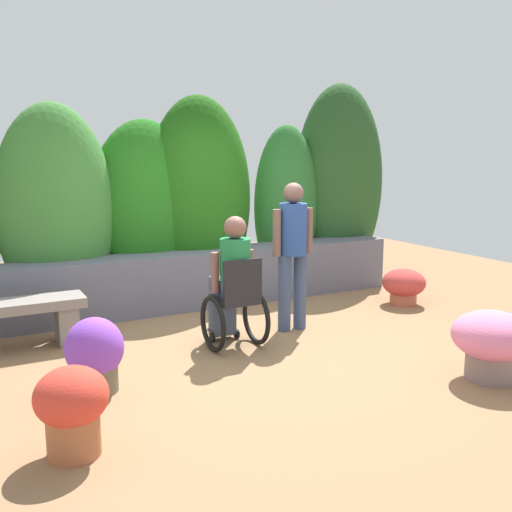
# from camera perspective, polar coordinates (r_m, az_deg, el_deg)

# --- Properties ---
(ground_plane) EXTENTS (12.23, 12.23, 0.00)m
(ground_plane) POSITION_cam_1_polar(r_m,az_deg,el_deg) (5.92, -0.23, -8.79)
(ground_plane) COLOR #8D6947
(stone_retaining_wall) EXTENTS (5.73, 0.54, 0.71)m
(stone_retaining_wall) POSITION_cam_1_polar(r_m,az_deg,el_deg) (7.30, -6.36, -2.31)
(stone_retaining_wall) COLOR slate
(stone_retaining_wall) RESTS_ON ground
(hedge_backdrop) EXTENTS (6.56, 1.15, 2.96)m
(hedge_backdrop) POSITION_cam_1_polar(r_m,az_deg,el_deg) (7.73, -6.93, 5.56)
(hedge_backdrop) COLOR #3B712B
(hedge_backdrop) RESTS_ON ground
(stone_bench) EXTENTS (1.52, 0.41, 0.50)m
(stone_bench) POSITION_cam_1_polar(r_m,az_deg,el_deg) (6.12, -23.75, -5.77)
(stone_bench) COLOR gray
(stone_bench) RESTS_ON ground
(person_in_wheelchair) EXTENTS (0.53, 0.66, 1.33)m
(person_in_wheelchair) POSITION_cam_1_polar(r_m,az_deg,el_deg) (5.69, -2.30, -3.06)
(person_in_wheelchair) COLOR black
(person_in_wheelchair) RESTS_ON ground
(person_standing_companion) EXTENTS (0.49, 0.30, 1.62)m
(person_standing_companion) POSITION_cam_1_polar(r_m,az_deg,el_deg) (6.20, 3.69, 0.96)
(person_standing_companion) COLOR #3C4C6E
(person_standing_companion) RESTS_ON ground
(flower_pot_purple_near) EXTENTS (0.55, 0.55, 0.46)m
(flower_pot_purple_near) POSITION_cam_1_polar(r_m,az_deg,el_deg) (7.63, 14.51, -2.83)
(flower_pot_purple_near) COLOR #BC5B45
(flower_pot_purple_near) RESTS_ON ground
(flower_pot_terracotta_by_wall) EXTENTS (0.47, 0.47, 0.62)m
(flower_pot_terracotta_by_wall) POSITION_cam_1_polar(r_m,az_deg,el_deg) (4.89, -15.78, -9.43)
(flower_pot_terracotta_by_wall) COLOR #625C47
(flower_pot_terracotta_by_wall) RESTS_ON ground
(flower_pot_red_accent) EXTENTS (0.47, 0.47, 0.59)m
(flower_pot_red_accent) POSITION_cam_1_polar(r_m,az_deg,el_deg) (3.95, -17.87, -14.11)
(flower_pot_red_accent) COLOR #A65B39
(flower_pot_red_accent) RESTS_ON ground
(flower_pot_small_foreground) EXTENTS (0.68, 0.68, 0.60)m
(flower_pot_small_foreground) POSITION_cam_1_polar(r_m,az_deg,el_deg) (5.34, 22.45, -7.84)
(flower_pot_small_foreground) COLOR gray
(flower_pot_small_foreground) RESTS_ON ground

